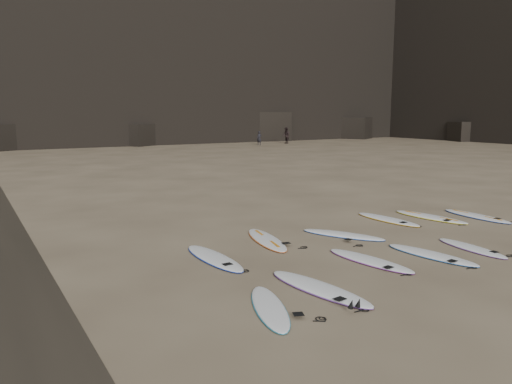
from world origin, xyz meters
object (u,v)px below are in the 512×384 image
at_px(surfboard_3, 431,254).
at_px(surfboard_8, 388,219).
at_px(surfboard_4, 471,248).
at_px(surfboard_2, 370,260).
at_px(surfboard_9, 430,217).
at_px(surfboard_5, 214,258).
at_px(surfboard_10, 476,216).
at_px(surfboard_1, 319,288).
at_px(person_a, 259,138).
at_px(surfboard_7, 343,234).
at_px(surfboard_6, 267,239).
at_px(surfboard_0, 270,307).
at_px(person_b, 286,136).

xyz_separation_m(surfboard_3, surfboard_8, (2.15, 3.64, 0.00)).
xyz_separation_m(surfboard_4, surfboard_8, (0.69, 3.74, 0.01)).
relative_size(surfboard_2, surfboard_9, 0.92).
relative_size(surfboard_3, surfboard_5, 0.95).
bearing_deg(surfboard_8, surfboard_2, -143.42).
xyz_separation_m(surfboard_5, surfboard_10, (10.11, -0.13, -0.00)).
height_order(surfboard_2, surfboard_10, surfboard_10).
bearing_deg(surfboard_10, surfboard_1, -159.18).
distance_m(surfboard_4, surfboard_8, 3.80).
bearing_deg(surfboard_10, surfboard_8, 161.91).
bearing_deg(person_a, surfboard_2, -59.13).
xyz_separation_m(surfboard_4, person_a, (16.76, 38.91, 0.73)).
distance_m(surfboard_5, surfboard_7, 4.34).
distance_m(surfboard_2, surfboard_4, 3.21).
bearing_deg(surfboard_6, surfboard_10, 5.80).
distance_m(surfboard_4, surfboard_6, 5.54).
bearing_deg(surfboard_0, person_a, 79.91).
relative_size(surfboard_6, person_b, 1.46).
xyz_separation_m(surfboard_1, person_a, (22.20, 39.29, 0.72)).
xyz_separation_m(surfboard_4, surfboard_10, (3.76, 2.55, 0.01)).
height_order(surfboard_1, person_a, person_a).
xyz_separation_m(surfboard_5, surfboard_8, (7.04, 1.07, -0.00)).
xyz_separation_m(surfboard_5, surfboard_9, (8.59, 0.59, 0.00)).
xyz_separation_m(surfboard_9, person_a, (14.53, 35.64, 0.72)).
height_order(surfboard_1, surfboard_8, surfboard_1).
distance_m(surfboard_3, surfboard_7, 2.83).
height_order(surfboard_4, surfboard_10, surfboard_10).
xyz_separation_m(surfboard_6, surfboard_8, (4.97, 0.21, -0.00)).
relative_size(surfboard_7, person_b, 1.38).
distance_m(surfboard_3, surfboard_10, 5.76).
relative_size(surfboard_4, surfboard_5, 0.82).
height_order(surfboard_5, surfboard_10, same).
bearing_deg(surfboard_10, person_a, 73.44).
xyz_separation_m(surfboard_1, surfboard_2, (2.27, 0.92, -0.00)).
xyz_separation_m(surfboard_0, surfboard_3, (5.39, 0.82, 0.00)).
distance_m(surfboard_2, surfboard_7, 2.60).
xyz_separation_m(surfboard_4, surfboard_5, (-6.35, 2.68, 0.01)).
distance_m(surfboard_3, person_a, 42.88).
relative_size(surfboard_0, surfboard_5, 0.85).
height_order(surfboard_1, surfboard_7, surfboard_1).
distance_m(surfboard_6, surfboard_7, 2.35).
distance_m(surfboard_1, person_b, 47.74).
distance_m(surfboard_1, surfboard_10, 9.65).
xyz_separation_m(surfboard_2, surfboard_4, (3.16, -0.53, -0.01)).
relative_size(surfboard_0, surfboard_6, 0.84).
xyz_separation_m(surfboard_1, person_b, (26.19, 39.91, 0.88)).
xyz_separation_m(surfboard_9, surfboard_10, (1.52, -0.71, -0.00)).
bearing_deg(surfboard_3, surfboard_8, 51.77).
relative_size(surfboard_3, surfboard_7, 1.00).
bearing_deg(surfboard_4, surfboard_6, 146.35).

